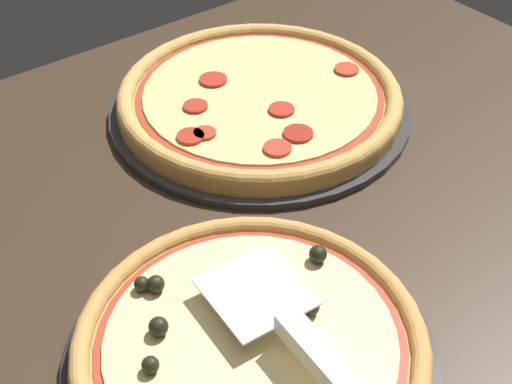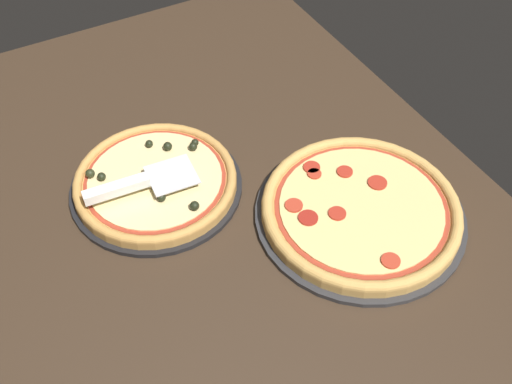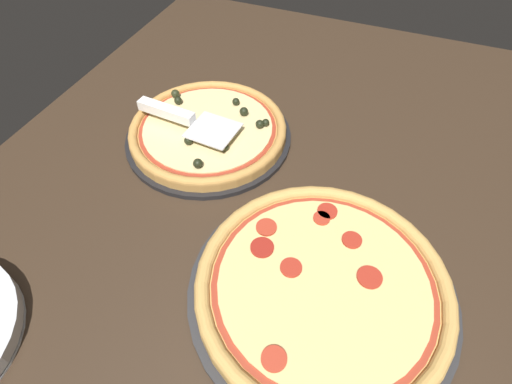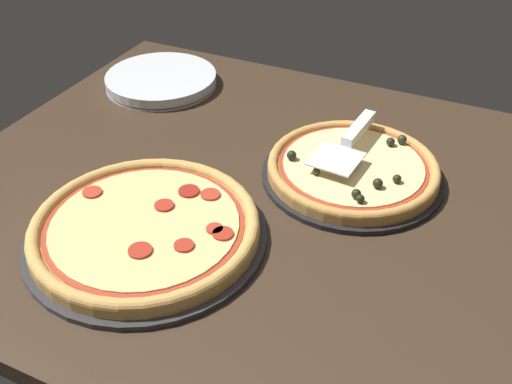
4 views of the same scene
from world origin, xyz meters
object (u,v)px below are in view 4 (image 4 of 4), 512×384
(pizza_front, at_px, (353,167))
(pizza_back, at_px, (145,227))
(plate_stack, at_px, (161,80))
(serving_spatula, at_px, (353,136))

(pizza_front, height_order, pizza_back, pizza_front)
(pizza_front, distance_m, plate_stack, 0.55)
(serving_spatula, bearing_deg, plate_stack, -13.22)
(pizza_front, relative_size, serving_spatula, 1.47)
(pizza_front, bearing_deg, pizza_back, 50.85)
(serving_spatula, height_order, plate_stack, serving_spatula)
(pizza_front, xyz_separation_m, serving_spatula, (0.02, -0.05, 0.03))
(pizza_front, relative_size, plate_stack, 1.21)
(serving_spatula, xyz_separation_m, plate_stack, (0.50, -0.12, -0.04))
(pizza_front, distance_m, pizza_back, 0.39)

